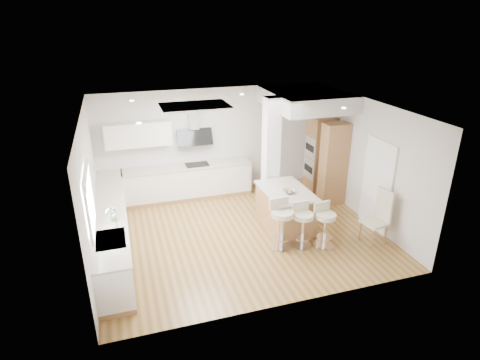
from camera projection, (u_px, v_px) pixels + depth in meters
name	position (u px, v px, depth m)	size (l,w,h in m)	color
ground	(241.00, 233.00, 8.95)	(6.00, 6.00, 0.00)	olive
ceiling	(241.00, 233.00, 8.95)	(6.00, 5.00, 0.02)	silver
wall_back	(212.00, 141.00, 10.62)	(6.00, 0.04, 2.80)	silver
wall_left	(90.00, 192.00, 7.59)	(0.04, 5.00, 2.80)	silver
wall_right	(365.00, 160.00, 9.25)	(0.04, 5.00, 2.80)	silver
skylight	(195.00, 107.00, 8.20)	(4.10, 2.10, 0.06)	white
window_left	(89.00, 197.00, 6.69)	(0.06, 1.28, 1.07)	white
doorway_right	(377.00, 186.00, 8.86)	(0.05, 1.00, 2.10)	#443D35
counter_left	(112.00, 228.00, 8.23)	(0.63, 4.50, 1.35)	#A87748
counter_back	(181.00, 173.00, 10.39)	(3.62, 0.63, 2.50)	#A87748
pillar	(271.00, 156.00, 9.54)	(0.35, 0.35, 2.80)	white
soffit	(306.00, 99.00, 9.77)	(1.78, 2.20, 0.40)	silver
oven_column	(325.00, 159.00, 10.37)	(0.63, 1.21, 2.10)	#A87748
peninsula	(285.00, 208.00, 9.06)	(1.01, 1.51, 0.98)	#A87748
bar_stool_a	(282.00, 221.00, 8.19)	(0.52, 0.52, 1.08)	silver
bar_stool_b	(303.00, 223.00, 8.25)	(0.45, 0.45, 0.97)	silver
bar_stool_c	(325.00, 223.00, 8.26)	(0.49, 0.49, 0.97)	silver
dining_chair	(379.00, 215.00, 8.38)	(0.53, 0.53, 1.19)	beige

